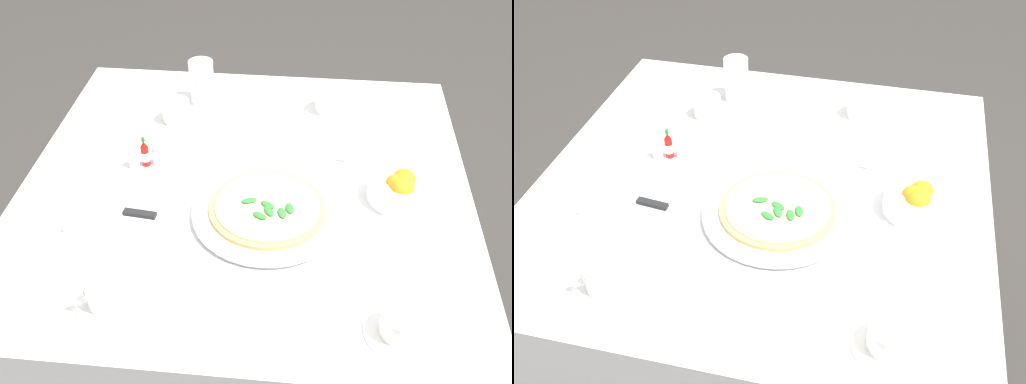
% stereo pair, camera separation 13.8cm
% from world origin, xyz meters
% --- Properties ---
extents(ground_plane, '(8.00, 8.00, 0.00)m').
position_xyz_m(ground_plane, '(0.00, 0.00, 0.00)').
color(ground_plane, '#33302D').
extents(dining_table, '(1.08, 1.08, 0.72)m').
position_xyz_m(dining_table, '(0.00, 0.00, 0.59)').
color(dining_table, white).
rests_on(dining_table, ground_plane).
extents(pizza_plate, '(0.34, 0.34, 0.02)m').
position_xyz_m(pizza_plate, '(-0.06, 0.12, 0.73)').
color(pizza_plate, white).
rests_on(pizza_plate, dining_table).
extents(pizza, '(0.26, 0.26, 0.02)m').
position_xyz_m(pizza, '(-0.06, 0.12, 0.75)').
color(pizza, '#DBAD60').
rests_on(pizza, pizza_plate).
extents(coffee_cup_left_edge, '(0.13, 0.13, 0.06)m').
position_xyz_m(coffee_cup_left_edge, '(-0.33, 0.42, 0.75)').
color(coffee_cup_left_edge, white).
rests_on(coffee_cup_left_edge, dining_table).
extents(coffee_cup_right_edge, '(0.13, 0.13, 0.07)m').
position_xyz_m(coffee_cup_right_edge, '(-0.20, -0.35, 0.75)').
color(coffee_cup_right_edge, white).
rests_on(coffee_cup_right_edge, dining_table).
extents(coffee_cup_far_left, '(0.13, 0.13, 0.06)m').
position_xyz_m(coffee_cup_far_left, '(0.22, 0.40, 0.75)').
color(coffee_cup_far_left, white).
rests_on(coffee_cup_far_left, dining_table).
extents(coffee_cup_far_right, '(0.13, 0.13, 0.07)m').
position_xyz_m(coffee_cup_far_right, '(0.22, -0.25, 0.75)').
color(coffee_cup_far_right, white).
rests_on(coffee_cup_far_right, dining_table).
extents(water_glass_near_left, '(0.07, 0.07, 0.13)m').
position_xyz_m(water_glass_near_left, '(0.17, -0.37, 0.78)').
color(water_glass_near_left, white).
rests_on(water_glass_near_left, dining_table).
extents(napkin_folded, '(0.23, 0.15, 0.02)m').
position_xyz_m(napkin_folded, '(0.26, 0.16, 0.73)').
color(napkin_folded, white).
rests_on(napkin_folded, dining_table).
extents(dinner_knife, '(0.20, 0.04, 0.01)m').
position_xyz_m(dinner_knife, '(0.27, 0.16, 0.75)').
color(dinner_knife, silver).
rests_on(dinner_knife, napkin_folded).
extents(citrus_bowl, '(0.15, 0.15, 0.07)m').
position_xyz_m(citrus_bowl, '(-0.37, 0.02, 0.75)').
color(citrus_bowl, white).
rests_on(citrus_bowl, dining_table).
extents(hot_sauce_bottle, '(0.02, 0.02, 0.08)m').
position_xyz_m(hot_sauce_bottle, '(0.26, -0.05, 0.76)').
color(hot_sauce_bottle, '#B7140F').
rests_on(hot_sauce_bottle, dining_table).
extents(salt_shaker, '(0.03, 0.03, 0.06)m').
position_xyz_m(salt_shaker, '(0.29, -0.04, 0.75)').
color(salt_shaker, white).
rests_on(salt_shaker, dining_table).
extents(pepper_shaker, '(0.03, 0.03, 0.06)m').
position_xyz_m(pepper_shaker, '(0.23, -0.06, 0.75)').
color(pepper_shaker, white).
rests_on(pepper_shaker, dining_table).
extents(menu_card, '(0.09, 0.01, 0.06)m').
position_xyz_m(menu_card, '(-0.28, -0.11, 0.75)').
color(menu_card, white).
rests_on(menu_card, dining_table).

